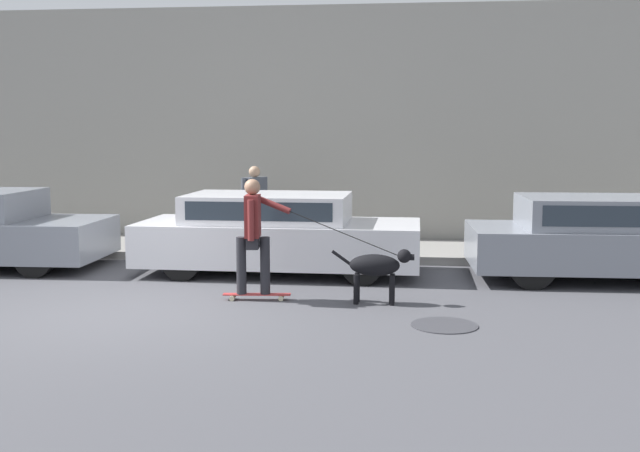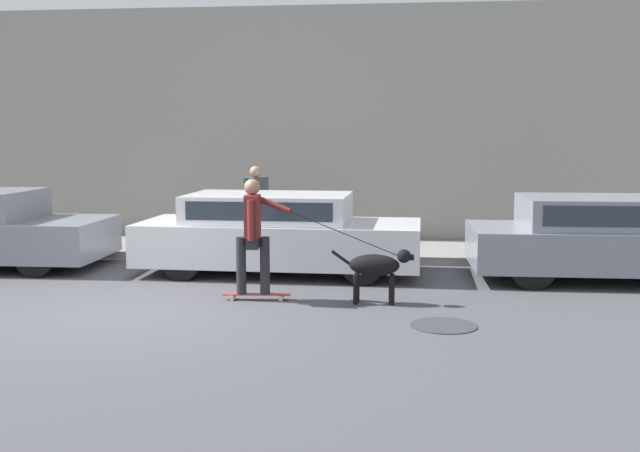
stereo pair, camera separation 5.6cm
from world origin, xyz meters
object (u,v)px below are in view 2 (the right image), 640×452
object	(u,v)px
dog	(377,267)
pedestrian_with_bag	(255,203)
parked_car_1	(277,234)
skateboarder	(254,231)
parked_car_2	(609,239)

from	to	relation	value
dog	pedestrian_with_bag	xyz separation A→B (m)	(-2.45, 3.99, 0.46)
parked_car_1	skateboarder	size ratio (longest dim) A/B	1.84
skateboarder	pedestrian_with_bag	world-z (taller)	skateboarder
dog	parked_car_2	bearing A→B (deg)	32.02
parked_car_2	dog	distance (m)	4.01
dog	pedestrian_with_bag	size ratio (longest dim) A/B	0.74
parked_car_1	dog	size ratio (longest dim) A/B	4.10
skateboarder	pedestrian_with_bag	distance (m)	4.04
pedestrian_with_bag	skateboarder	bearing A→B (deg)	135.55
parked_car_1	skateboarder	distance (m)	2.00
parked_car_1	dog	distance (m)	2.62
parked_car_2	dog	bearing A→B (deg)	-151.25
parked_car_1	dog	xyz separation A→B (m)	(1.68, -2.00, -0.14)
parked_car_2	skateboarder	distance (m)	5.50
dog	skateboarder	distance (m)	1.72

